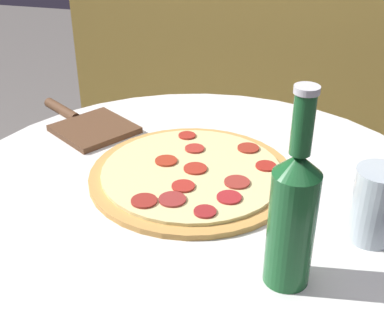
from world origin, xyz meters
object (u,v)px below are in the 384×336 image
drinking_glass (375,205)px  pizza_paddle (88,125)px  pizza (192,174)px  beer_bottle (293,214)px

drinking_glass → pizza_paddle: bearing=156.6°
pizza → pizza_paddle: (-0.26, 0.14, -0.00)m
pizza → drinking_glass: size_ratio=3.17×
beer_bottle → drinking_glass: 0.17m
beer_bottle → pizza_paddle: (-0.44, 0.36, -0.10)m
pizza → beer_bottle: 0.30m
beer_bottle → drinking_glass: size_ratio=2.41×
pizza → beer_bottle: size_ratio=1.32×
beer_bottle → pizza_paddle: size_ratio=1.05×
pizza_paddle → beer_bottle: bearing=174.2°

